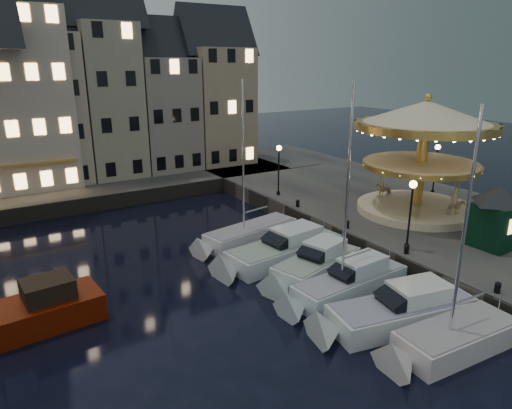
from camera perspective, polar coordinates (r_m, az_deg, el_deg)
ground at (r=23.88m, az=8.27°, el=-12.68°), size 160.00×160.00×0.00m
quay_east at (r=36.82m, az=19.21°, el=-1.40°), size 16.00×56.00×1.30m
quay_north at (r=45.40m, az=-23.59°, el=1.56°), size 44.00×12.00×1.30m
quaywall_e at (r=31.27m, az=9.79°, el=-3.96°), size 0.15×44.00×1.30m
quaywall_n at (r=40.00m, az=-19.44°, el=0.04°), size 48.00×0.15×1.30m
streetlamp_b at (r=27.76m, az=18.81°, el=-0.05°), size 0.44×0.44×4.17m
streetlamp_c at (r=37.44m, az=2.86°, el=5.22°), size 0.44×0.44×4.17m
streetlamp_d at (r=40.62m, az=21.59°, el=4.98°), size 0.44×0.44×4.17m
bollard_a at (r=25.03m, az=27.98°, el=-9.08°), size 0.30×0.30×0.57m
bollard_b at (r=27.82m, az=18.32°, el=-5.27°), size 0.30×0.30×0.57m
bollard_c at (r=30.98m, az=11.32°, el=-2.37°), size 0.30×0.30×0.57m
bollard_d at (r=34.97m, az=5.23°, el=0.19°), size 0.30×0.30×0.57m
townhouse_nc at (r=46.08m, az=-25.23°, el=11.90°), size 6.82×8.00×14.80m
townhouse_nd at (r=47.09m, az=-18.22°, el=13.36°), size 5.50×8.00×15.80m
townhouse_ne at (r=48.80m, az=-11.72°, el=12.19°), size 6.16×8.00×12.80m
townhouse_nf at (r=51.16m, az=-5.23°, el=13.26°), size 6.82×8.00×13.80m
motorboat_a at (r=21.80m, az=22.89°, el=-15.54°), size 6.83×2.59×11.32m
motorboat_b at (r=22.92m, az=17.02°, el=-12.86°), size 8.28×3.81×2.15m
motorboat_c at (r=24.80m, az=11.08°, el=-9.87°), size 7.93×2.50×10.49m
motorboat_d at (r=26.64m, az=7.09°, el=-7.76°), size 7.06×3.97×2.15m
motorboat_e at (r=28.52m, az=3.01°, el=-5.87°), size 8.86×3.50×2.15m
motorboat_f at (r=31.23m, az=-1.37°, el=-3.97°), size 8.08×3.41×10.67m
red_fishing_boat at (r=24.05m, az=-27.36°, el=-12.50°), size 7.69×3.24×5.95m
carousel at (r=34.48m, az=20.27°, el=8.05°), size 9.78×9.78×8.56m
ticket_kiosk at (r=30.23m, az=27.97°, el=-0.27°), size 3.56×3.56×4.18m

